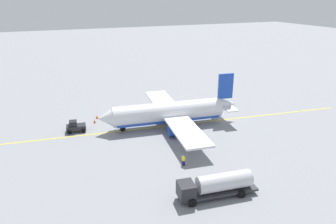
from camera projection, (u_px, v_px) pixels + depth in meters
ground_plane at (168, 126)px, 62.28m from camera, size 400.00×400.00×0.00m
airplane at (170, 113)px, 61.40m from camera, size 28.78×31.29×9.97m
fuel_tanker at (217, 185)px, 40.00m from camera, size 10.89×3.84×3.15m
pushback_tug at (76, 127)px, 59.44m from camera, size 3.82×2.69×2.20m
refueling_worker at (183, 160)px, 47.62m from camera, size 0.36×0.52×1.71m
safety_cone_nose at (95, 121)px, 63.61m from camera, size 0.60×0.60×0.67m
safety_cone_wingtip at (97, 117)px, 65.93m from camera, size 0.60×0.60×0.67m
taxi_line_marking at (168, 126)px, 62.28m from camera, size 79.00×10.08×0.01m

